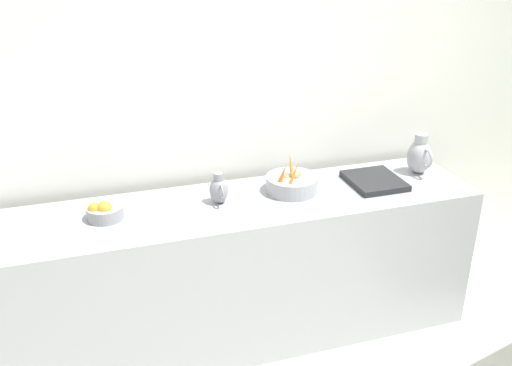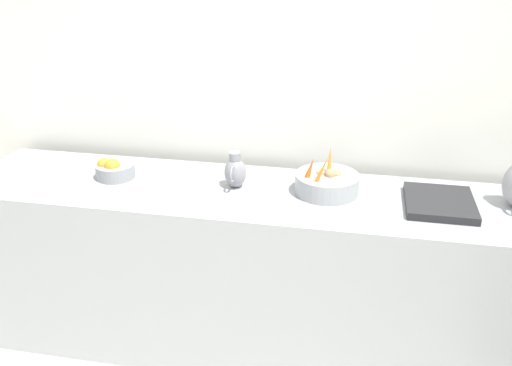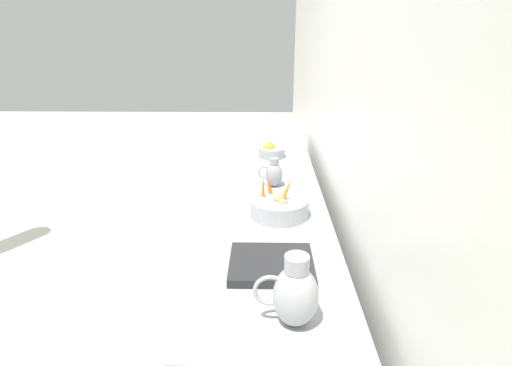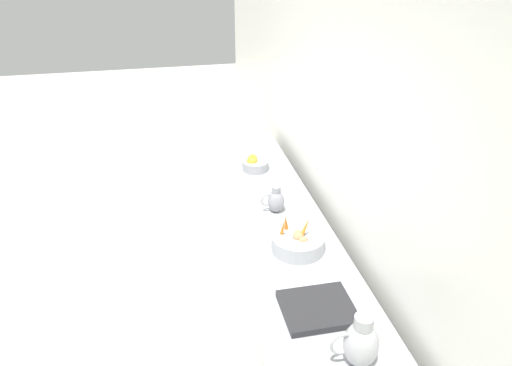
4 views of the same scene
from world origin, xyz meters
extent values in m
cube|color=white|center=(-1.95, 0.23, 1.50)|extent=(0.10, 7.95, 3.00)
cube|color=#9EA0A5|center=(-1.52, -0.27, 0.45)|extent=(0.63, 2.81, 0.90)
cylinder|color=#9EA0A5|center=(-1.58, 0.09, 0.94)|extent=(0.30, 0.30, 0.09)
torus|color=#9EA0A5|center=(-1.58, 0.09, 0.90)|extent=(0.18, 0.18, 0.01)
cone|color=orange|center=(-1.61, 0.10, 1.04)|extent=(0.08, 0.03, 0.16)
cone|color=orange|center=(-1.49, 0.07, 1.04)|extent=(0.03, 0.08, 0.16)
cone|color=orange|center=(-1.53, 0.01, 1.03)|extent=(0.06, 0.08, 0.13)
ellipsoid|color=#9E7F56|center=(-1.57, 0.10, 0.99)|extent=(0.06, 0.05, 0.05)
ellipsoid|color=#9E7F56|center=(-1.58, 0.06, 0.99)|extent=(0.05, 0.04, 0.04)
ellipsoid|color=#9E7F56|center=(-1.59, 0.13, 0.99)|extent=(0.05, 0.05, 0.04)
cylinder|color=gray|center=(-1.56, -0.97, 0.93)|extent=(0.19, 0.19, 0.07)
sphere|color=orange|center=(-1.53, -0.97, 0.97)|extent=(0.08, 0.08, 0.08)
sphere|color=orange|center=(-1.55, -1.02, 0.97)|extent=(0.07, 0.07, 0.07)
ellipsoid|color=#A3A3A8|center=(-1.60, 0.94, 1.00)|extent=(0.15, 0.15, 0.21)
cylinder|color=#A3A3A8|center=(-1.60, 0.94, 1.12)|extent=(0.08, 0.08, 0.06)
torus|color=#A3A3A8|center=(-1.52, 0.94, 1.02)|extent=(0.11, 0.01, 0.11)
ellipsoid|color=gray|center=(-1.56, -0.35, 0.97)|extent=(0.11, 0.11, 0.15)
cylinder|color=gray|center=(-1.56, -0.35, 1.06)|extent=(0.06, 0.06, 0.04)
torus|color=gray|center=(-1.50, -0.35, 0.99)|extent=(0.08, 0.01, 0.08)
cube|color=#232326|center=(-1.53, 0.60, 0.92)|extent=(0.34, 0.30, 0.04)
camera|label=1|loc=(1.23, -1.01, 2.30)|focal=40.07mm
camera|label=2|loc=(0.81, 0.22, 2.00)|focal=38.69mm
camera|label=3|loc=(-1.49, 2.10, 1.82)|focal=29.75mm
camera|label=4|loc=(-0.85, 2.38, 2.59)|focal=35.95mm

